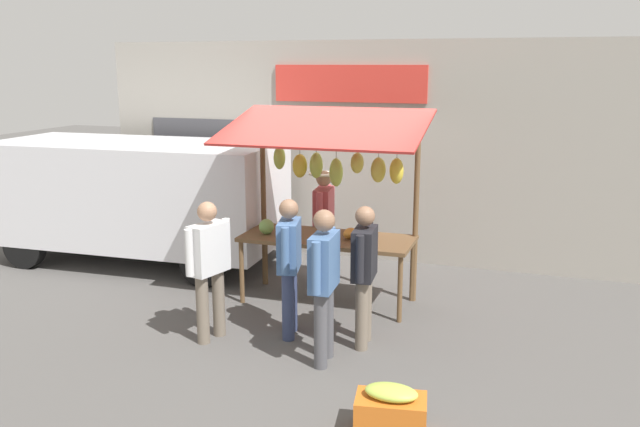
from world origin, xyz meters
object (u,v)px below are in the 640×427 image
(vendor_with_sunhat, at_px, (324,217))
(shopper_in_striped_shirt, at_px, (364,267))
(market_stall, at_px, (329,184))
(parked_van, at_px, (129,190))
(produce_crate_near, at_px, (391,411))
(shopper_with_ponytail, at_px, (209,262))
(shopper_in_grey_tee, at_px, (289,258))
(shopper_with_shopping_bag, at_px, (324,276))

(vendor_with_sunhat, distance_m, shopper_in_striped_shirt, 2.20)
(market_stall, distance_m, shopper_in_striped_shirt, 1.61)
(shopper_in_striped_shirt, distance_m, parked_van, 4.75)
(produce_crate_near, bearing_deg, market_stall, -62.72)
(shopper_with_ponytail, bearing_deg, vendor_with_sunhat, 1.05)
(market_stall, distance_m, shopper_in_grey_tee, 1.40)
(shopper_in_striped_shirt, bearing_deg, shopper_with_shopping_bag, 148.16)
(vendor_with_sunhat, xyz_separation_m, shopper_in_striped_shirt, (-1.10, 1.91, -0.04))
(market_stall, xyz_separation_m, parked_van, (3.51, -0.74, -0.44))
(vendor_with_sunhat, height_order, shopper_in_striped_shirt, vendor_with_sunhat)
(shopper_in_grey_tee, bearing_deg, shopper_with_shopping_bag, -145.99)
(vendor_with_sunhat, relative_size, produce_crate_near, 2.49)
(shopper_with_ponytail, bearing_deg, shopper_in_grey_tee, -49.27)
(market_stall, height_order, shopper_with_ponytail, market_stall)
(shopper_in_grey_tee, relative_size, produce_crate_near, 2.47)
(shopper_in_grey_tee, distance_m, produce_crate_near, 2.37)
(shopper_with_ponytail, bearing_deg, produce_crate_near, -103.25)
(shopper_with_ponytail, xyz_separation_m, parked_van, (2.65, -2.37, 0.21))
(market_stall, xyz_separation_m, produce_crate_near, (-1.49, 2.89, -1.36))
(shopper_with_ponytail, distance_m, produce_crate_near, 2.76)
(produce_crate_near, bearing_deg, shopper_with_ponytail, -28.16)
(shopper_with_ponytail, height_order, shopper_with_shopping_bag, shopper_with_shopping_bag)
(shopper_in_striped_shirt, relative_size, shopper_with_shopping_bag, 0.96)
(market_stall, xyz_separation_m, vendor_with_sunhat, (0.29, -0.68, -0.61))
(shopper_with_shopping_bag, bearing_deg, market_stall, 12.80)
(shopper_in_grey_tee, bearing_deg, vendor_with_sunhat, -6.61)
(parked_van, bearing_deg, shopper_in_grey_tee, 147.98)
(shopper_with_ponytail, bearing_deg, shopper_in_striped_shirt, -61.58)
(vendor_with_sunhat, bearing_deg, shopper_in_grey_tee, -0.27)
(shopper_in_grey_tee, xyz_separation_m, produce_crate_near, (-1.55, 1.64, -0.72))
(shopper_with_ponytail, xyz_separation_m, shopper_with_shopping_bag, (-1.39, 0.15, 0.03))
(shopper_with_ponytail, distance_m, shopper_with_shopping_bag, 1.40)
(shopper_with_shopping_bag, height_order, parked_van, parked_van)
(produce_crate_near, bearing_deg, vendor_with_sunhat, -63.50)
(vendor_with_sunhat, bearing_deg, produce_crate_near, 19.39)
(parked_van, relative_size, produce_crate_near, 6.93)
(shopper_with_ponytail, xyz_separation_m, shopper_in_striped_shirt, (-1.67, -0.40, -0.01))
(shopper_with_ponytail, bearing_deg, parked_van, 63.14)
(shopper_in_grey_tee, height_order, produce_crate_near, shopper_in_grey_tee)
(shopper_in_striped_shirt, distance_m, produce_crate_near, 1.93)
(vendor_with_sunhat, bearing_deg, shopper_in_striped_shirt, 22.77)
(market_stall, relative_size, shopper_with_ponytail, 1.57)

